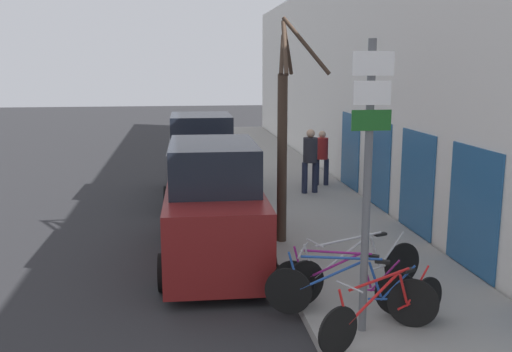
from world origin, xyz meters
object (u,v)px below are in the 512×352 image
bicycle_3 (355,269)px  street_tree (284,139)px  bicycle_2 (344,284)px  pedestrian_far (322,154)px  parked_car_1 (202,160)px  signpost (368,174)px  bicycle_1 (349,293)px  bicycle_0 (385,310)px  pedestrian_near (310,156)px  parked_car_0 (213,207)px

bicycle_3 → street_tree: size_ratio=0.55×
bicycle_2 → street_tree: bearing=31.3°
pedestrian_far → parked_car_1: bearing=22.6°
signpost → street_tree: 4.06m
bicycle_2 → bicycle_1: bearing=-160.3°
bicycle_1 → bicycle_2: bearing=15.1°
bicycle_2 → bicycle_3: (0.32, 0.49, 0.03)m
bicycle_0 → pedestrian_near: bearing=-34.3°
bicycle_0 → bicycle_3: bicycle_3 is taller
bicycle_2 → parked_car_0: bearing=57.8°
bicycle_2 → pedestrian_far: (1.88, 8.67, 0.56)m
pedestrian_near → street_tree: (-1.57, -4.32, 1.05)m
bicycle_2 → pedestrian_near: (1.29, 7.67, 0.65)m
parked_car_1 → pedestrian_far: parked_car_1 is taller
bicycle_1 → bicycle_3: bearing=-0.6°
bicycle_2 → pedestrian_far: 8.89m
parked_car_0 → street_tree: 1.94m
pedestrian_far → bicycle_1: bearing=91.9°
pedestrian_far → signpost: bearing=92.8°
signpost → bicycle_2: bearing=93.7°
bicycle_1 → street_tree: street_tree is taller
bicycle_1 → pedestrian_far: size_ratio=1.37×
pedestrian_near → pedestrian_far: bearing=51.5°
bicycle_3 → street_tree: street_tree is taller
parked_car_0 → parked_car_1: parked_car_1 is taller
parked_car_0 → pedestrian_near: 5.71m
parked_car_0 → parked_car_1: bearing=91.2°
signpost → bicycle_3: signpost is taller
parked_car_1 → street_tree: (1.41, -4.78, 1.17)m
pedestrian_near → pedestrian_far: (0.59, 1.01, -0.09)m
bicycle_1 → bicycle_3: 0.95m
bicycle_0 → street_tree: (-0.56, 4.26, 1.71)m
parked_car_1 → street_tree: 5.12m
bicycle_2 → pedestrian_far: pedestrian_far is taller
signpost → bicycle_0: bearing=-42.3°
parked_car_0 → parked_car_1: 5.32m
bicycle_0 → pedestrian_far: pedestrian_far is taller
parked_car_0 → pedestrian_near: bearing=59.8°
parked_car_1 → signpost: bearing=-77.8°
signpost → pedestrian_near: (1.24, 8.37, -1.09)m
signpost → pedestrian_near: size_ratio=2.13×
parked_car_1 → bicycle_3: bearing=-74.2°
bicycle_0 → street_tree: street_tree is taller
signpost → pedestrian_far: (1.83, 9.38, -1.18)m
bicycle_3 → parked_car_0: parked_car_0 is taller
pedestrian_near → pedestrian_far: size_ratio=1.10×
signpost → parked_car_0: 4.11m
bicycle_2 → parked_car_1: (-1.69, 8.13, 0.54)m
bicycle_1 → street_tree: (-0.23, 3.72, 1.68)m
bicycle_0 → bicycle_2: size_ratio=1.05×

